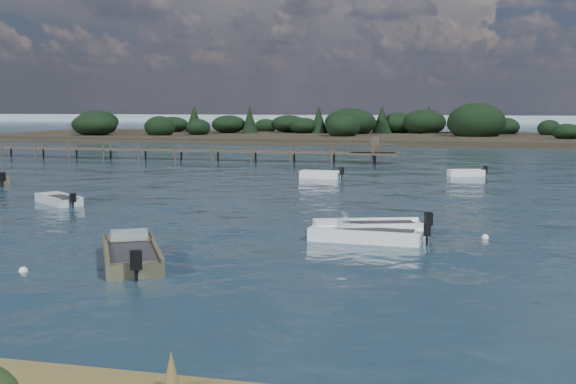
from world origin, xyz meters
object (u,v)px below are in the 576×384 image
(dinghy_mid_grey, at_px, (59,201))
(jetty, at_px, (142,150))
(dinghy_mid_white_a, at_px, (365,237))
(dinghy_near_olive, at_px, (131,258))
(dinghy_mid_white_b, at_px, (369,231))
(tender_far_white, at_px, (320,176))
(tender_far_grey_b, at_px, (466,174))

(dinghy_mid_grey, relative_size, jetty, 0.06)
(dinghy_mid_white_a, relative_size, dinghy_near_olive, 0.94)
(dinghy_mid_white_b, height_order, dinghy_mid_white_a, dinghy_mid_white_b)
(dinghy_mid_grey, bearing_deg, tender_far_white, 56.91)
(tender_far_white, bearing_deg, dinghy_near_olive, -90.96)
(dinghy_mid_white_b, distance_m, dinghy_mid_grey, 20.34)
(tender_far_grey_b, height_order, dinghy_near_olive, dinghy_near_olive)
(tender_far_grey_b, relative_size, dinghy_mid_grey, 0.83)
(dinghy_mid_white_b, bearing_deg, dinghy_mid_white_a, -88.31)
(dinghy_mid_grey, distance_m, jetty, 36.69)
(dinghy_mid_white_b, bearing_deg, tender_far_white, 106.42)
(tender_far_grey_b, distance_m, dinghy_mid_white_b, 29.59)
(dinghy_mid_white_a, distance_m, dinghy_mid_grey, 20.86)
(dinghy_mid_white_a, bearing_deg, dinghy_mid_grey, 159.11)
(tender_far_white, distance_m, dinghy_mid_white_a, 27.14)
(dinghy_mid_white_b, bearing_deg, dinghy_mid_grey, 162.98)
(dinghy_mid_white_b, relative_size, tender_far_white, 1.52)
(tender_far_grey_b, relative_size, dinghy_mid_white_b, 0.61)
(jetty, bearing_deg, tender_far_white, -34.85)
(tender_far_white, distance_m, dinghy_near_olive, 32.70)
(tender_far_grey_b, xyz_separation_m, dinghy_mid_white_b, (-4.17, -29.30, 0.02))
(tender_far_white, xyz_separation_m, dinghy_mid_grey, (-12.18, -18.70, -0.03))
(tender_far_grey_b, height_order, dinghy_mid_white_a, dinghy_mid_white_a)
(tender_far_white, bearing_deg, dinghy_mid_grey, -123.09)
(tender_far_white, distance_m, jetty, 28.44)
(tender_far_grey_b, height_order, jetty, jetty)
(tender_far_grey_b, bearing_deg, dinghy_mid_white_a, -97.64)
(tender_far_white, bearing_deg, jetty, 145.15)
(dinghy_mid_grey, xyz_separation_m, dinghy_near_olive, (11.63, -13.99, 0.04))
(tender_far_white, bearing_deg, dinghy_mid_white_a, -74.38)
(tender_far_grey_b, distance_m, jetty, 36.66)
(dinghy_mid_white_a, height_order, jetty, jetty)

